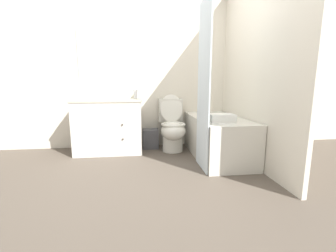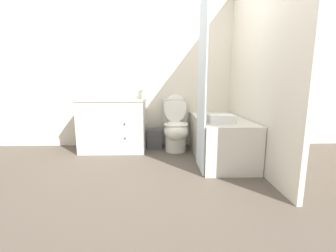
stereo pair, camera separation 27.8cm
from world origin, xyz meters
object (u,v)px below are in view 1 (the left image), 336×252
wastebasket (151,139)px  sink_faucet (110,96)px  bathtub (217,137)px  tissue_box (126,96)px  vanity_cabinet (109,125)px  hand_towel_folded (82,98)px  toilet (172,127)px  soap_dispenser (136,94)px  bath_towel_folded (221,118)px

wastebasket → sink_faucet: bearing=172.7°
bathtub → tissue_box: bearing=160.4°
vanity_cabinet → wastebasket: vanity_cabinet is taller
hand_towel_folded → bathtub: bearing=-8.1°
vanity_cabinet → toilet: bearing=-3.2°
toilet → tissue_box: size_ratio=6.43×
bathtub → tissue_box: size_ratio=10.55×
soap_dispenser → hand_towel_folded: 0.78m
wastebasket → tissue_box: tissue_box is taller
soap_dispenser → tissue_box: bearing=178.0°
sink_faucet → bath_towel_folded: bearing=-34.6°
vanity_cabinet → bathtub: 1.64m
vanity_cabinet → toilet: toilet is taller
wastebasket → tissue_box: size_ratio=2.29×
soap_dispenser → hand_towel_folded: soap_dispenser is taller
hand_towel_folded → toilet: bearing=4.8°
bathtub → tissue_box: (-1.31, 0.47, 0.57)m
vanity_cabinet → bathtub: (1.58, -0.44, -0.13)m
vanity_cabinet → hand_towel_folded: hand_towel_folded is taller
sink_faucet → wastebasket: bearing=-7.3°
tissue_box → hand_towel_folded: size_ratio=0.52×
vanity_cabinet → sink_faucet: sink_faucet is taller
bathtub → wastebasket: size_ratio=4.61×
toilet → bathtub: size_ratio=0.61×
sink_faucet → wastebasket: sink_faucet is taller
sink_faucet → soap_dispenser: bearing=-22.9°
sink_faucet → hand_towel_folded: (-0.34, -0.37, -0.01)m
tissue_box → hand_towel_folded: (-0.60, -0.19, -0.02)m
bathtub → soap_dispenser: bearing=158.3°
toilet → bathtub: toilet is taller
sink_faucet → tissue_box: (0.27, -0.17, 0.01)m
sink_faucet → tissue_box: 0.32m
soap_dispenser → bathtub: bearing=-21.7°
vanity_cabinet → wastebasket: bearing=10.4°
tissue_box → sink_faucet: bearing=147.4°
bath_towel_folded → vanity_cabinet: bearing=150.9°
toilet → hand_towel_folded: 1.41m
hand_towel_folded → vanity_cabinet: bearing=26.2°
tissue_box → bath_towel_folded: bearing=-35.0°
toilet → soap_dispenser: bearing=172.0°
vanity_cabinet → tissue_box: (0.27, 0.03, 0.45)m
bathtub → wastebasket: 1.10m
vanity_cabinet → bath_towel_folded: size_ratio=3.28×
soap_dispenser → vanity_cabinet: bearing=-176.8°
vanity_cabinet → soap_dispenser: bearing=3.2°
vanity_cabinet → hand_towel_folded: (-0.34, -0.17, 0.43)m
hand_towel_folded → sink_faucet: bearing=47.4°
sink_faucet → toilet: (0.98, -0.26, -0.49)m
bathtub → bath_towel_folded: (-0.09, -0.39, 0.33)m
sink_faucet → bath_towel_folded: (1.49, -1.03, -0.23)m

